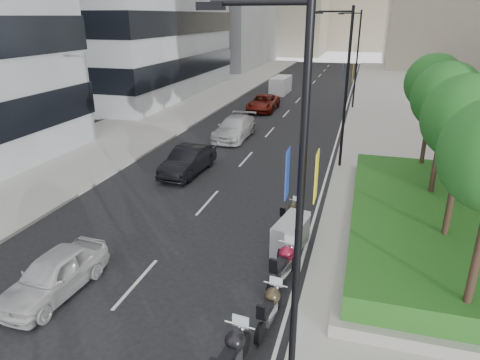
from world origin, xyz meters
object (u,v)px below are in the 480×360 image
at_px(motorcycle_2, 231,357).
at_px(delivery_van, 280,86).
at_px(motorcycle_3, 270,308).
at_px(car_a, 54,274).
at_px(lamp_post_0, 293,199).
at_px(car_d, 263,103).
at_px(car_b, 188,161).
at_px(motorcycle_6, 290,214).
at_px(car_c, 235,128).
at_px(lamp_post_1, 344,82).
at_px(lamp_post_2, 356,55).
at_px(motorcycle_4, 283,265).
at_px(motorcycle_5, 291,235).

relative_size(motorcycle_2, delivery_van, 0.54).
xyz_separation_m(motorcycle_3, car_a, (-7.02, -0.43, 0.12)).
bearing_deg(lamp_post_0, car_d, 104.18).
bearing_deg(car_b, motorcycle_6, -31.83).
bearing_deg(car_a, car_c, 93.25).
bearing_deg(delivery_van, motorcycle_3, -76.86).
bearing_deg(car_a, car_b, 94.81).
height_order(motorcycle_6, car_c, car_c).
distance_m(lamp_post_0, motorcycle_3, 5.09).
height_order(lamp_post_1, motorcycle_3, lamp_post_1).
relative_size(lamp_post_0, car_c, 1.67).
bearing_deg(delivery_van, lamp_post_2, -36.06).
xyz_separation_m(lamp_post_2, motorcycle_3, (-0.85, -32.75, -4.48)).
height_order(motorcycle_2, car_d, car_d).
height_order(lamp_post_2, motorcycle_6, lamp_post_2).
height_order(lamp_post_2, motorcycle_4, lamp_post_2).
distance_m(lamp_post_0, car_b, 16.40).
height_order(lamp_post_2, motorcycle_5, lamp_post_2).
bearing_deg(lamp_post_0, lamp_post_1, 90.00).
relative_size(motorcycle_5, car_d, 0.42).
distance_m(motorcycle_2, car_d, 32.42).
xyz_separation_m(lamp_post_2, car_b, (-8.13, -21.43, -4.30)).
relative_size(car_c, car_d, 1.01).
bearing_deg(motorcycle_4, car_a, 122.17).
relative_size(motorcycle_5, delivery_van, 0.49).
distance_m(lamp_post_1, delivery_van, 26.30).
bearing_deg(motorcycle_6, motorcycle_3, -155.55).
height_order(lamp_post_0, motorcycle_6, lamp_post_0).
distance_m(motorcycle_2, car_a, 6.78).
height_order(car_a, car_b, car_b).
bearing_deg(car_b, car_c, 91.01).
bearing_deg(lamp_post_0, motorcycle_3, 110.83).
bearing_deg(motorcycle_6, lamp_post_2, 16.83).
xyz_separation_m(motorcycle_2, car_d, (-6.69, 31.73, 0.09)).
bearing_deg(motorcycle_5, lamp_post_1, 5.43).
xyz_separation_m(lamp_post_1, car_b, (-8.13, -3.43, -4.30)).
bearing_deg(motorcycle_2, delivery_van, 15.92).
xyz_separation_m(lamp_post_2, motorcycle_6, (-1.38, -26.23, -4.54)).
bearing_deg(car_a, motorcycle_3, 7.06).
bearing_deg(delivery_van, motorcycle_2, -78.07).
height_order(motorcycle_2, motorcycle_5, motorcycle_5).
bearing_deg(motorcycle_4, motorcycle_2, -174.50).
bearing_deg(car_d, car_b, -90.85).
bearing_deg(car_d, car_a, -90.23).
distance_m(lamp_post_2, motorcycle_6, 26.66).
height_order(motorcycle_5, car_b, car_b).
bearing_deg(motorcycle_2, motorcycle_6, 6.71).
height_order(lamp_post_0, car_c, lamp_post_0).
xyz_separation_m(lamp_post_0, car_d, (-8.02, 31.74, -4.32)).
xyz_separation_m(motorcycle_5, car_c, (-6.76, 14.84, 0.15)).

